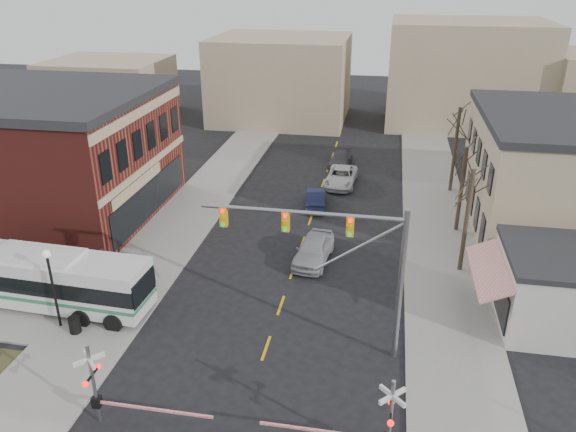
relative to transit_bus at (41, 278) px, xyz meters
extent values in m
plane|color=black|center=(13.27, -3.57, -1.84)|extent=(160.00, 160.00, 0.00)
cube|color=gray|center=(3.77, 16.43, -1.78)|extent=(5.00, 60.00, 0.12)
cube|color=gray|center=(22.77, 16.43, -1.78)|extent=(5.00, 60.00, 0.12)
cube|color=tan|center=(1.32, 12.43, 2.46)|extent=(0.10, 15.00, 0.50)
cube|color=tan|center=(1.32, 12.43, 6.56)|extent=(0.10, 15.00, 0.70)
cube|color=black|center=(1.32, 12.43, -0.04)|extent=(0.08, 13.00, 2.60)
cube|color=red|center=(24.47, 3.43, 1.16)|extent=(1.68, 6.00, 0.87)
cylinder|color=#382B21|center=(23.77, 8.43, 1.66)|extent=(0.28, 0.28, 6.75)
cylinder|color=#382B21|center=(24.07, 14.43, 1.43)|extent=(0.28, 0.28, 6.30)
cylinder|color=#382B21|center=(24.27, 22.43, 1.88)|extent=(0.28, 0.28, 7.20)
cube|color=silver|center=(0.00, 0.00, 0.02)|extent=(12.72, 3.34, 2.81)
cube|color=black|center=(0.00, 0.00, 0.21)|extent=(12.77, 3.38, 0.95)
cube|color=#297C4C|center=(0.00, 0.00, -0.63)|extent=(12.77, 3.38, 0.21)
cylinder|color=black|center=(0.00, 0.00, -1.31)|extent=(1.18, 2.78, 1.05)
cylinder|color=gray|center=(19.71, -1.03, 2.16)|extent=(0.28, 0.28, 8.00)
cylinder|color=gray|center=(14.94, -1.03, 5.66)|extent=(9.53, 0.20, 0.20)
cube|color=gold|center=(17.21, -1.03, 5.16)|extent=(0.35, 0.30, 1.00)
cube|color=gold|center=(14.21, -1.03, 5.16)|extent=(0.35, 0.30, 1.00)
cube|color=gold|center=(11.21, -1.03, 5.16)|extent=(0.35, 0.30, 1.00)
cylinder|color=gray|center=(7.32, -7.75, 0.16)|extent=(0.16, 0.16, 4.00)
cube|color=silver|center=(7.32, -7.75, 1.46)|extent=(1.00, 1.00, 0.18)
cube|color=silver|center=(7.32, -7.75, 1.46)|extent=(1.00, 1.00, 0.18)
sphere|color=#FF0C0C|center=(7.32, -8.30, 0.66)|extent=(0.26, 0.26, 0.26)
sphere|color=#FF0C0C|center=(7.32, -7.20, 0.66)|extent=(0.26, 0.26, 0.26)
cube|color=black|center=(7.32, -7.75, -0.74)|extent=(0.35, 0.35, 0.50)
cube|color=#FF0C0C|center=(9.92, -7.75, -0.74)|extent=(5.00, 0.10, 0.10)
cylinder|color=gray|center=(19.46, -7.69, 0.16)|extent=(0.16, 0.16, 4.00)
cube|color=silver|center=(19.46, -7.69, 1.46)|extent=(1.00, 1.00, 0.18)
cube|color=silver|center=(19.46, -7.69, 1.46)|extent=(1.00, 1.00, 0.18)
sphere|color=#FF0C0C|center=(19.46, -8.24, 0.66)|extent=(0.26, 0.26, 0.26)
sphere|color=#FF0C0C|center=(19.46, -7.14, 0.66)|extent=(0.26, 0.26, 0.26)
cube|color=#FF0C0C|center=(16.86, -7.69, -0.74)|extent=(5.00, 0.10, 0.10)
cylinder|color=black|center=(1.96, -1.76, 0.39)|extent=(0.14, 0.14, 4.22)
sphere|color=silver|center=(1.96, -1.76, 2.65)|extent=(0.44, 0.44, 0.44)
cylinder|color=black|center=(3.08, -2.16, -1.26)|extent=(0.60, 0.60, 0.92)
imported|color=#9A9A9E|center=(14.38, 8.02, -0.98)|extent=(2.56, 5.23, 1.72)
imported|color=#181E3D|center=(13.32, 17.12, -1.12)|extent=(1.96, 4.50, 1.44)
imported|color=silver|center=(14.87, 22.32, -1.09)|extent=(2.73, 5.50, 1.50)
imported|color=#45454A|center=(14.33, 27.52, -1.17)|extent=(2.27, 4.72, 1.33)
imported|color=#574A46|center=(4.40, 0.94, -0.93)|extent=(0.57, 0.68, 1.57)
imported|color=#2C314D|center=(1.90, 3.58, -0.76)|extent=(1.18, 1.14, 1.91)
camera|label=1|loc=(18.53, -24.35, 16.12)|focal=35.00mm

